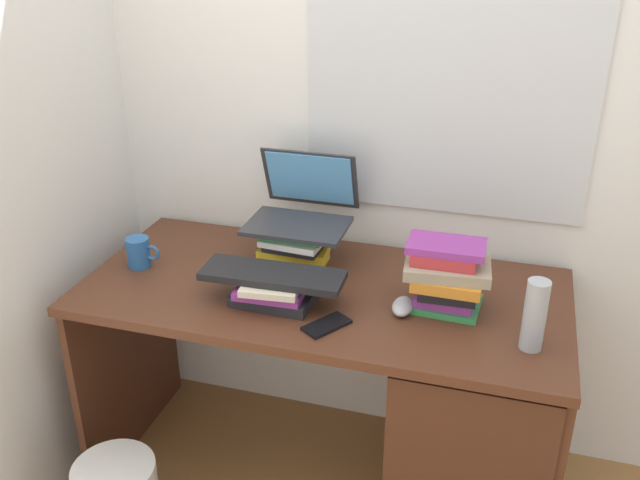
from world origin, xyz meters
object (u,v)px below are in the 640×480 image
(book_stack_tall, at_px, (297,245))
(computer_mouse, at_px, (403,306))
(book_stack_side, at_px, (447,275))
(mug, at_px, (139,252))
(laptop, at_px, (303,206))
(cell_phone, at_px, (327,325))
(book_stack_keyboard_riser, at_px, (274,291))
(water_bottle, at_px, (535,315))
(desk, at_px, (437,405))
(keyboard, at_px, (273,275))

(book_stack_tall, distance_m, computer_mouse, 0.43)
(book_stack_side, xyz_separation_m, mug, (-0.99, -0.02, -0.06))
(book_stack_tall, height_order, laptop, laptop)
(book_stack_tall, distance_m, cell_phone, 0.39)
(book_stack_keyboard_riser, xyz_separation_m, mug, (-0.50, 0.09, 0.01))
(water_bottle, distance_m, cell_phone, 0.56)
(laptop, xyz_separation_m, mug, (-0.49, -0.22, -0.13))
(water_bottle, xyz_separation_m, cell_phone, (-0.55, -0.05, -0.09))
(mug, bearing_deg, desk, 0.15)
(book_stack_side, relative_size, laptop, 0.79)
(mug, bearing_deg, book_stack_tall, 17.32)
(desk, bearing_deg, book_stack_side, 116.46)
(computer_mouse, relative_size, cell_phone, 0.76)
(book_stack_side, bearing_deg, mug, -179.09)
(book_stack_tall, bearing_deg, cell_phone, -59.47)
(book_stack_tall, xyz_separation_m, computer_mouse, (0.38, -0.19, -0.05))
(keyboard, distance_m, mug, 0.51)
(book_stack_tall, distance_m, mug, 0.51)
(water_bottle, bearing_deg, computer_mouse, 166.69)
(book_stack_side, distance_m, computer_mouse, 0.16)
(keyboard, xyz_separation_m, cell_phone, (0.19, -0.09, -0.08))
(book_stack_tall, distance_m, laptop, 0.13)
(computer_mouse, bearing_deg, book_stack_side, 26.63)
(keyboard, bearing_deg, book_stack_tall, 90.00)
(laptop, distance_m, water_bottle, 0.82)
(book_stack_tall, xyz_separation_m, book_stack_side, (0.50, -0.14, 0.04))
(cell_phone, bearing_deg, book_stack_side, 66.53)
(desk, xyz_separation_m, computer_mouse, (-0.12, -0.04, 0.36))
(book_stack_keyboard_riser, distance_m, book_stack_side, 0.51)
(desk, height_order, book_stack_side, book_stack_side)
(water_bottle, bearing_deg, mug, 174.17)
(book_stack_side, height_order, water_bottle, book_stack_side)
(keyboard, distance_m, cell_phone, 0.22)
(desk, relative_size, book_stack_keyboard_riser, 6.16)
(book_stack_keyboard_riser, bearing_deg, computer_mouse, 7.80)
(book_stack_tall, relative_size, keyboard, 0.55)
(laptop, distance_m, mug, 0.55)
(book_stack_tall, relative_size, laptop, 0.72)
(computer_mouse, height_order, cell_phone, computer_mouse)
(keyboard, bearing_deg, cell_phone, -26.68)
(book_stack_tall, bearing_deg, computer_mouse, -26.70)
(laptop, bearing_deg, water_bottle, -24.87)
(desk, distance_m, water_bottle, 0.52)
(book_stack_side, relative_size, water_bottle, 1.27)
(book_stack_keyboard_riser, relative_size, laptop, 0.75)
(desk, relative_size, book_stack_tall, 6.44)
(mug, height_order, water_bottle, water_bottle)
(desk, xyz_separation_m, keyboard, (-0.50, -0.09, 0.43))
(cell_phone, bearing_deg, computer_mouse, 69.99)
(laptop, height_order, computer_mouse, laptop)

